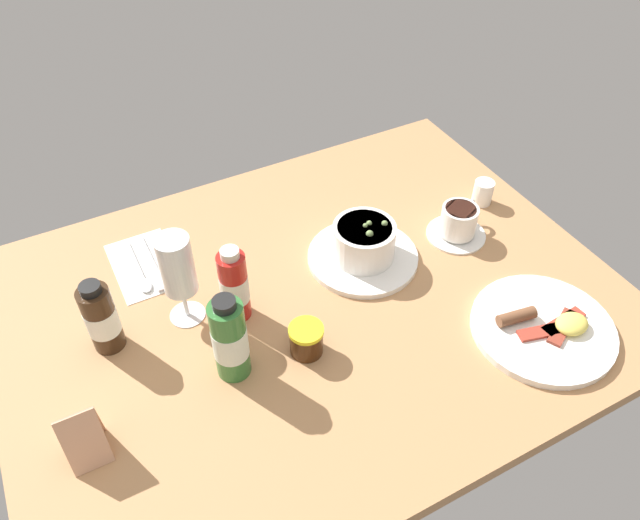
# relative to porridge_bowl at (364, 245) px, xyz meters

# --- Properties ---
(ground_plane) EXTENTS (1.10, 0.84, 0.03)m
(ground_plane) POSITION_rel_porridge_bowl_xyz_m (0.14, 0.05, -0.05)
(ground_plane) COLOR #B27F51
(porridge_bowl) EXTENTS (0.22, 0.22, 0.09)m
(porridge_bowl) POSITION_rel_porridge_bowl_xyz_m (0.00, 0.00, 0.00)
(porridge_bowl) COLOR white
(porridge_bowl) RESTS_ON ground_plane
(cutlery_setting) EXTENTS (0.12, 0.18, 0.01)m
(cutlery_setting) POSITION_rel_porridge_bowl_xyz_m (0.38, -0.18, -0.03)
(cutlery_setting) COLOR white
(cutlery_setting) RESTS_ON ground_plane
(coffee_cup) EXTENTS (0.12, 0.12, 0.07)m
(coffee_cup) POSITION_rel_porridge_bowl_xyz_m (-0.21, 0.03, -0.01)
(coffee_cup) COLOR white
(coffee_cup) RESTS_ON ground_plane
(creamer_jug) EXTENTS (0.05, 0.04, 0.06)m
(creamer_jug) POSITION_rel_porridge_bowl_xyz_m (-0.32, -0.03, -0.01)
(creamer_jug) COLOR white
(creamer_jug) RESTS_ON ground_plane
(wine_glass) EXTENTS (0.06, 0.06, 0.18)m
(wine_glass) POSITION_rel_porridge_bowl_xyz_m (0.35, -0.02, 0.08)
(wine_glass) COLOR white
(wine_glass) RESTS_ON ground_plane
(jam_jar) EXTENTS (0.06, 0.06, 0.06)m
(jam_jar) POSITION_rel_porridge_bowl_xyz_m (0.20, 0.15, -0.01)
(jam_jar) COLOR #3F210D
(jam_jar) RESTS_ON ground_plane
(sauce_bottle_green) EXTENTS (0.06, 0.06, 0.17)m
(sauce_bottle_green) POSITION_rel_porridge_bowl_xyz_m (0.32, 0.13, 0.04)
(sauce_bottle_green) COLOR #337233
(sauce_bottle_green) RESTS_ON ground_plane
(sauce_bottle_brown) EXTENTS (0.05, 0.05, 0.14)m
(sauce_bottle_brown) POSITION_rel_porridge_bowl_xyz_m (0.49, -0.02, 0.03)
(sauce_bottle_brown) COLOR #382314
(sauce_bottle_brown) RESTS_ON ground_plane
(sauce_bottle_red) EXTENTS (0.05, 0.05, 0.16)m
(sauce_bottle_red) POSITION_rel_porridge_bowl_xyz_m (0.27, 0.02, 0.03)
(sauce_bottle_red) COLOR #B21E19
(sauce_bottle_red) RESTS_ON ground_plane
(breakfast_plate) EXTENTS (0.25, 0.25, 0.04)m
(breakfast_plate) POSITION_rel_porridge_bowl_xyz_m (-0.19, 0.30, -0.03)
(breakfast_plate) COLOR white
(breakfast_plate) RESTS_ON ground_plane
(menu_card) EXTENTS (0.06, 0.06, 0.10)m
(menu_card) POSITION_rel_porridge_bowl_xyz_m (0.56, 0.17, 0.01)
(menu_card) COLOR tan
(menu_card) RESTS_ON ground_plane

